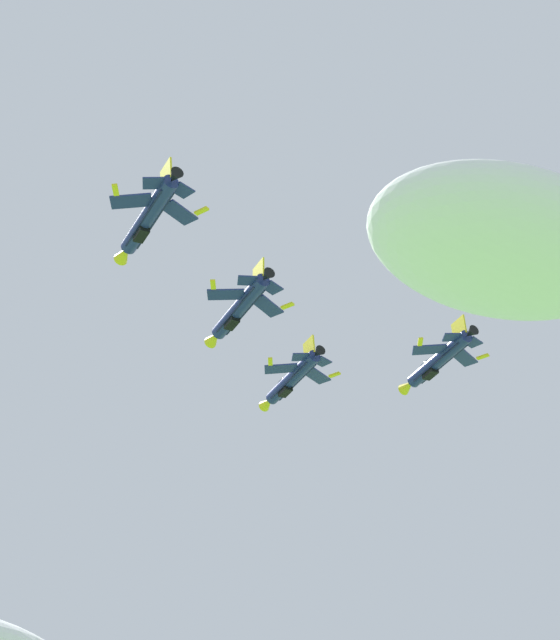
{
  "coord_description": "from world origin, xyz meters",
  "views": [
    {
      "loc": [
        -3.88,
        -2.08,
        1.92
      ],
      "look_at": [
        36.48,
        99.01,
        76.79
      ],
      "focal_mm": 62.31,
      "sensor_mm": 36.0,
      "label": 1
    }
  ],
  "objects": [
    {
      "name": "cloud_low_wispy",
      "position": [
        143.26,
        198.27,
        193.3
      ],
      "size": [
        81.55,
        51.32,
        35.32
      ],
      "primitive_type": "ellipsoid",
      "color": "white"
    },
    {
      "name": "fighter_jet_lead",
      "position": [
        43.35,
        112.15,
        77.6
      ],
      "size": [
        10.6,
        15.97,
        4.37
      ],
      "rotation": [
        0.0,
        -0.07,
        0.1
      ],
      "color": "navy"
    },
    {
      "name": "fighter_jet_left_wing",
      "position": [
        30.64,
        97.2,
        75.76
      ],
      "size": [
        10.62,
        15.97,
        4.35
      ],
      "rotation": [
        0.0,
        -0.01,
        0.1
      ],
      "color": "navy"
    },
    {
      "name": "fighter_jet_right_wing",
      "position": [
        58.41,
        100.24,
        76.94
      ],
      "size": [
        10.61,
        15.97,
        4.37
      ],
      "rotation": [
        0.0,
        -0.06,
        0.1
      ],
      "color": "navy"
    },
    {
      "name": "fighter_jet_left_outer",
      "position": [
        16.31,
        85.55,
        76.01
      ],
      "size": [
        10.59,
        15.97,
        4.38
      ],
      "rotation": [
        0.0,
        -0.09,
        0.1
      ],
      "color": "navy"
    }
  ]
}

